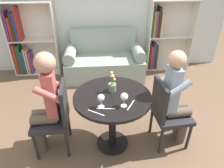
{
  "coord_description": "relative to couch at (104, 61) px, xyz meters",
  "views": [
    {
      "loc": [
        -0.16,
        -1.83,
        2.01
      ],
      "look_at": [
        0.0,
        0.05,
        0.88
      ],
      "focal_mm": 32.0,
      "sensor_mm": 36.0,
      "label": 1
    }
  ],
  "objects": [
    {
      "name": "knife_right_setting",
      "position": [
        -0.19,
        -2.19,
        0.45
      ],
      "size": [
        0.16,
        0.11,
        0.0
      ],
      "color": "silver",
      "rests_on": "round_table"
    },
    {
      "name": "knife_left_setting",
      "position": [
        0.18,
        -2.09,
        0.45
      ],
      "size": [
        0.11,
        0.17,
        0.0
      ],
      "color": "silver",
      "rests_on": "round_table"
    },
    {
      "name": "ground_plane",
      "position": [
        0.0,
        -1.9,
        -0.31
      ],
      "size": [
        16.0,
        16.0,
        0.0
      ],
      "primitive_type": "plane",
      "color": "brown"
    },
    {
      "name": "back_wall",
      "position": [
        0.0,
        0.43,
        1.04
      ],
      "size": [
        5.2,
        0.05,
        2.7
      ],
      "color": "silver",
      "rests_on": "ground_plane"
    },
    {
      "name": "flower_vase",
      "position": [
        0.01,
        -1.8,
        0.52
      ],
      "size": [
        0.09,
        0.09,
        0.25
      ],
      "color": "gray",
      "rests_on": "round_table"
    },
    {
      "name": "bookshelf_left",
      "position": [
        -1.53,
        0.27,
        0.35
      ],
      "size": [
        0.93,
        0.28,
        1.44
      ],
      "color": "silver",
      "rests_on": "ground_plane"
    },
    {
      "name": "fork_left_setting",
      "position": [
        -0.09,
        -2.13,
        0.45
      ],
      "size": [
        0.19,
        0.04,
        0.0
      ],
      "color": "silver",
      "rests_on": "round_table"
    },
    {
      "name": "chair_right",
      "position": [
        0.66,
        -1.91,
        0.18
      ],
      "size": [
        0.45,
        0.45,
        0.9
      ],
      "rotation": [
        0.0,
        0.0,
        1.65
      ],
      "color": "#232326",
      "rests_on": "ground_plane"
    },
    {
      "name": "chair_left",
      "position": [
        -0.66,
        -1.88,
        0.18
      ],
      "size": [
        0.44,
        0.44,
        0.9
      ],
      "rotation": [
        0.0,
        0.0,
        -1.53
      ],
      "color": "#232326",
      "rests_on": "ground_plane"
    },
    {
      "name": "wine_glass_left",
      "position": [
        -0.13,
        -2.1,
        0.55
      ],
      "size": [
        0.07,
        0.07,
        0.15
      ],
      "color": "white",
      "rests_on": "round_table"
    },
    {
      "name": "couch",
      "position": [
        0.0,
        0.0,
        0.0
      ],
      "size": [
        1.54,
        0.8,
        0.92
      ],
      "color": "gray",
      "rests_on": "ground_plane"
    },
    {
      "name": "wine_glass_right",
      "position": [
        0.1,
        -2.1,
        0.56
      ],
      "size": [
        0.08,
        0.08,
        0.16
      ],
      "color": "white",
      "rests_on": "round_table"
    },
    {
      "name": "person_left",
      "position": [
        -0.74,
        -1.88,
        0.39
      ],
      "size": [
        0.43,
        0.35,
        1.29
      ],
      "rotation": [
        0.0,
        0.0,
        -1.53
      ],
      "color": "brown",
      "rests_on": "ground_plane"
    },
    {
      "name": "bookshelf_right",
      "position": [
        1.26,
        0.27,
        0.39
      ],
      "size": [
        0.93,
        0.28,
        1.44
      ],
      "color": "silver",
      "rests_on": "ground_plane"
    },
    {
      "name": "person_right",
      "position": [
        0.75,
        -1.89,
        0.35
      ],
      "size": [
        0.43,
        0.36,
        1.27
      ],
      "rotation": [
        0.0,
        0.0,
        1.65
      ],
      "color": "brown",
      "rests_on": "ground_plane"
    },
    {
      "name": "round_table",
      "position": [
        0.0,
        -1.9,
        0.28
      ],
      "size": [
        0.88,
        0.88,
        0.76
      ],
      "color": "black",
      "rests_on": "ground_plane"
    }
  ]
}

